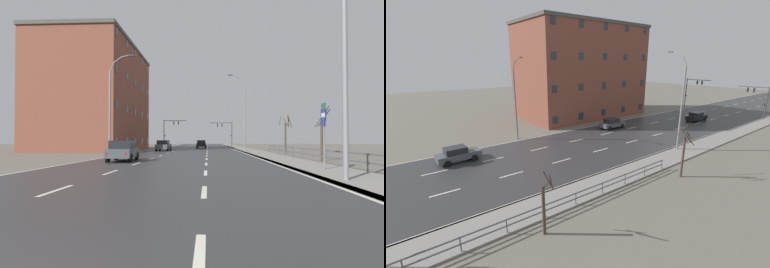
% 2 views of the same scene
% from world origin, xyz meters
% --- Properties ---
extents(ground_plane, '(160.00, 160.00, 0.12)m').
position_xyz_m(ground_plane, '(0.00, 48.00, -0.06)').
color(ground_plane, '#666056').
extents(road_asphalt_strip, '(14.00, 120.00, 0.03)m').
position_xyz_m(road_asphalt_strip, '(0.00, 60.00, 0.01)').
color(road_asphalt_strip, '#303033').
rests_on(road_asphalt_strip, ground).
extents(sidewalk_right, '(3.00, 120.00, 0.12)m').
position_xyz_m(sidewalk_right, '(8.43, 60.00, 0.06)').
color(sidewalk_right, gray).
rests_on(sidewalk_right, ground).
extents(guardrail, '(0.07, 30.30, 1.00)m').
position_xyz_m(guardrail, '(9.85, 20.11, 0.70)').
color(guardrail, '#515459').
rests_on(guardrail, ground).
extents(street_lamp_midground, '(2.39, 0.24, 10.94)m').
position_xyz_m(street_lamp_midground, '(7.46, 41.43, 5.36)').
color(street_lamp_midground, slate).
rests_on(street_lamp_midground, ground).
extents(street_lamp_left_bank, '(2.61, 0.24, 10.37)m').
position_xyz_m(street_lamp_left_bank, '(-7.43, 28.73, 5.06)').
color(street_lamp_left_bank, slate).
rests_on(street_lamp_left_bank, ground).
extents(traffic_signal_right, '(5.08, 0.36, 5.80)m').
position_xyz_m(traffic_signal_right, '(6.63, 68.20, 4.00)').
color(traffic_signal_right, '#38383A').
rests_on(traffic_signal_right, ground).
extents(traffic_signal_left, '(5.29, 0.36, 6.42)m').
position_xyz_m(traffic_signal_left, '(-6.64, 69.52, 4.40)').
color(traffic_signal_left, '#38383A').
rests_on(traffic_signal_left, ground).
extents(car_far_left, '(1.91, 4.14, 1.57)m').
position_xyz_m(car_far_left, '(1.17, 57.73, 0.80)').
color(car_far_left, black).
rests_on(car_far_left, ground).
extents(car_near_right, '(2.02, 4.19, 1.57)m').
position_xyz_m(car_near_right, '(-3.94, 20.63, 0.80)').
color(car_near_right, '#474C51').
rests_on(car_near_right, ground).
extents(car_mid_centre, '(1.96, 4.16, 1.57)m').
position_xyz_m(car_mid_centre, '(-4.08, 42.63, 0.80)').
color(car_mid_centre, '#474C51').
rests_on(car_mid_centre, ground).
extents(brick_building, '(12.57, 22.55, 16.36)m').
position_xyz_m(brick_building, '(-15.14, 45.35, 8.19)').
color(brick_building, brown).
rests_on(brick_building, ground).
extents(bare_tree_near, '(1.18, 0.93, 4.24)m').
position_xyz_m(bare_tree_near, '(11.20, 21.89, 1.80)').
color(bare_tree_near, '#423328').
rests_on(bare_tree_near, ground).
extents(bare_tree_mid, '(1.62, 1.71, 4.59)m').
position_xyz_m(bare_tree_mid, '(11.78, 35.26, 2.23)').
color(bare_tree_mid, '#423328').
rests_on(bare_tree_mid, ground).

